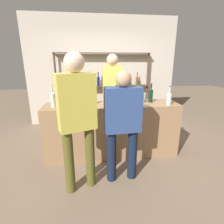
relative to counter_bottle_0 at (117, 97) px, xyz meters
name	(u,v)px	position (x,y,z in m)	size (l,w,h in m)	color
ground_plane	(112,153)	(-0.08, 0.02, -1.11)	(16.00, 16.00, 0.00)	#7A6651
bar_counter	(112,130)	(-0.08, 0.02, -0.62)	(2.36, 0.57, 0.97)	#997551
back_wall	(103,72)	(-0.08, 1.90, 0.29)	(3.96, 0.12, 2.80)	beige
back_shelf	(103,78)	(-0.08, 1.72, 0.14)	(2.47, 0.18, 1.88)	#4C3828
counter_bottle_0	(117,97)	(0.00, 0.00, 0.00)	(0.09, 0.09, 0.35)	black
counter_bottle_1	(69,97)	(-0.81, 0.09, 0.00)	(0.08, 0.08, 0.35)	brown
counter_bottle_2	(90,98)	(-0.45, 0.01, -0.01)	(0.07, 0.07, 0.34)	#0F1956
counter_bottle_3	(53,99)	(-1.06, -0.04, 0.00)	(0.07, 0.07, 0.36)	silver
counter_bottle_4	(151,95)	(0.64, 0.07, 0.00)	(0.08, 0.08, 0.34)	black
counter_bottle_5	(169,98)	(0.88, -0.16, -0.02)	(0.08, 0.08, 0.32)	silver
wine_glass	(141,95)	(0.50, 0.19, -0.02)	(0.09, 0.09, 0.16)	silver
cork_jar	(141,98)	(0.45, 0.05, -0.06)	(0.12, 0.12, 0.16)	silver
customer_center	(123,121)	(-0.03, -0.72, -0.19)	(0.50, 0.24, 1.59)	#121C33
server_behind_counter	(112,89)	(0.05, 0.84, 0.00)	(0.42, 0.24, 1.83)	brown
customer_left	(77,114)	(-0.63, -0.84, -0.03)	(0.49, 0.34, 1.81)	brown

